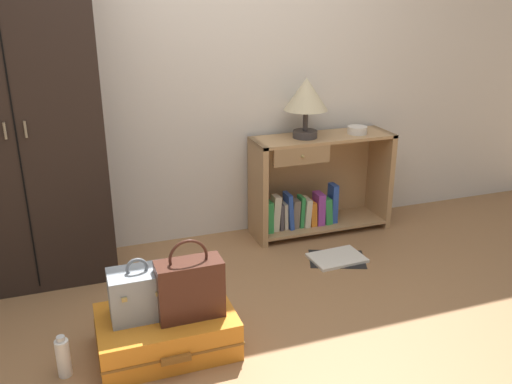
% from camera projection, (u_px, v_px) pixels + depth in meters
% --- Properties ---
extents(ground_plane, '(9.00, 9.00, 0.00)m').
position_uv_depth(ground_plane, '(272.00, 352.00, 2.68)').
color(ground_plane, '#9E7047').
extents(back_wall, '(6.40, 0.10, 2.60)m').
position_uv_depth(back_wall, '(192.00, 53.00, 3.55)').
color(back_wall, silver).
rests_on(back_wall, ground_plane).
extents(wardrobe, '(0.91, 0.47, 1.98)m').
position_uv_depth(wardrobe, '(18.00, 121.00, 3.06)').
color(wardrobe, black).
rests_on(wardrobe, ground_plane).
extents(bookshelf, '(1.02, 0.34, 0.72)m').
position_uv_depth(bookshelf, '(315.00, 187.00, 3.94)').
color(bookshelf, tan).
rests_on(bookshelf, ground_plane).
extents(table_lamp, '(0.30, 0.30, 0.41)m').
position_uv_depth(table_lamp, '(306.00, 97.00, 3.66)').
color(table_lamp, '#3D3838').
rests_on(table_lamp, bookshelf).
extents(bowl, '(0.14, 0.14, 0.05)m').
position_uv_depth(bowl, '(357.00, 130.00, 3.86)').
color(bowl, silver).
rests_on(bowl, bookshelf).
extents(suitcase_large, '(0.67, 0.46, 0.20)m').
position_uv_depth(suitcase_large, '(167.00, 332.00, 2.66)').
color(suitcase_large, orange).
rests_on(suitcase_large, ground_plane).
extents(train_case, '(0.28, 0.20, 0.31)m').
position_uv_depth(train_case, '(139.00, 293.00, 2.58)').
color(train_case, '#8E99A3').
rests_on(train_case, suitcase_large).
extents(handbag, '(0.32, 0.14, 0.40)m').
position_uv_depth(handbag, '(190.00, 288.00, 2.57)').
color(handbag, '#472319').
rests_on(handbag, suitcase_large).
extents(bottle, '(0.06, 0.06, 0.21)m').
position_uv_depth(bottle, '(63.00, 357.00, 2.48)').
color(bottle, white).
rests_on(bottle, ground_plane).
extents(open_book_on_floor, '(0.44, 0.38, 0.02)m').
position_uv_depth(open_book_on_floor, '(337.00, 258.00, 3.60)').
color(open_book_on_floor, white).
rests_on(open_book_on_floor, ground_plane).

